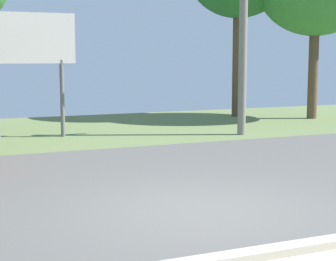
% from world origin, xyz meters
% --- Properties ---
extents(ground_plane, '(40.00, 22.00, 0.20)m').
position_xyz_m(ground_plane, '(0.00, 2.95, -0.05)').
color(ground_plane, '#565451').
extents(utility_pole, '(1.80, 0.24, 6.24)m').
position_xyz_m(utility_pole, '(4.67, 6.88, 3.29)').
color(utility_pole, gray).
rests_on(utility_pole, ground_plane).
extents(roadside_billboard, '(2.60, 0.12, 3.50)m').
position_xyz_m(roadside_billboard, '(-1.18, 8.53, 2.55)').
color(roadside_billboard, slate).
rests_on(roadside_billboard, ground_plane).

